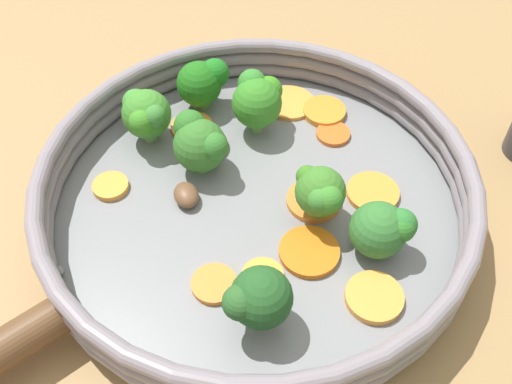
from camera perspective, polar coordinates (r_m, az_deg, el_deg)
ground_plane at (r=0.50m, az=0.00°, el=-2.21°), size 4.00×4.00×0.00m
skillet at (r=0.49m, az=0.00°, el=-1.68°), size 0.33×0.33×0.01m
skillet_rim_wall at (r=0.47m, az=0.00°, el=0.42°), size 0.35×0.35×0.04m
skillet_rivet_left at (r=0.47m, az=-18.38°, el=-7.18°), size 0.01×0.01×0.01m
skillet_rivet_right at (r=0.42m, az=-13.56°, el=-14.33°), size 0.01×0.01×0.01m
carrot_slice_0 at (r=0.51m, az=-13.68°, el=0.54°), size 0.04×0.04×0.01m
carrot_slice_1 at (r=0.46m, az=5.09°, el=-5.68°), size 0.06×0.06×0.01m
carrot_slice_2 at (r=0.57m, az=3.22°, el=8.47°), size 0.07×0.07×0.00m
carrot_slice_3 at (r=0.49m, az=5.51°, el=-0.81°), size 0.05×0.05×0.00m
carrot_slice_4 at (r=0.44m, az=0.64°, el=-8.07°), size 0.04×0.04×0.01m
carrot_slice_5 at (r=0.44m, az=-4.00°, el=-8.73°), size 0.05×0.05×0.00m
carrot_slice_6 at (r=0.54m, az=7.36°, el=5.53°), size 0.03×0.03×0.00m
carrot_slice_7 at (r=0.55m, az=-6.12°, el=6.20°), size 0.05×0.05×0.00m
carrot_slice_8 at (r=0.56m, az=6.53°, el=7.63°), size 0.05×0.05×0.01m
carrot_slice_9 at (r=0.44m, az=11.19°, el=-9.81°), size 0.05×0.05×0.01m
carrot_slice_10 at (r=0.50m, az=11.06°, el=-0.07°), size 0.05×0.05×0.01m
broccoli_floret_0 at (r=0.40m, az=0.05°, el=-10.16°), size 0.05×0.04×0.05m
broccoli_floret_1 at (r=0.45m, az=6.15°, el=-0.07°), size 0.04×0.05×0.05m
broccoli_floret_2 at (r=0.52m, az=-10.49°, el=7.32°), size 0.04×0.05×0.05m
broccoli_floret_3 at (r=0.49m, az=-5.38°, el=4.68°), size 0.04×0.05×0.05m
broccoli_floret_4 at (r=0.55m, az=-5.04°, el=10.41°), size 0.05×0.04×0.05m
broccoli_floret_5 at (r=0.52m, az=0.17°, el=8.83°), size 0.05×0.05×0.05m
broccoli_floret_6 at (r=0.45m, az=12.03°, el=-3.48°), size 0.05×0.04×0.05m
mushroom_piece_0 at (r=0.49m, az=-6.66°, el=-0.28°), size 0.02×0.03×0.01m
mushroom_piece_1 at (r=0.52m, az=-3.99°, el=4.55°), size 0.03×0.04×0.01m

